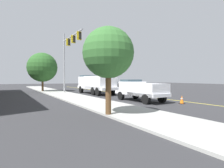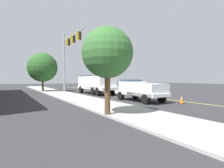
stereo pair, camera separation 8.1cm
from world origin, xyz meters
name	(u,v)px [view 1 (the left image)]	position (x,y,z in m)	size (l,w,h in m)	color
ground	(116,93)	(0.00, 0.00, 0.00)	(120.00, 120.00, 0.00)	#2D2D30
sidewalk_far_side	(65,95)	(-1.23, 7.66, 0.06)	(60.00, 3.60, 0.12)	#9E9E99
lane_centre_stripe	(116,93)	(0.00, 0.00, 0.00)	(50.00, 0.16, 0.01)	yellow
utility_bucket_truck	(96,82)	(-0.47, 3.34, 1.62)	(8.49, 3.77, 7.45)	white
service_pickup_truck	(140,89)	(-10.05, 1.82, 1.12)	(5.86, 2.96, 2.06)	white
passing_minivan	(110,85)	(6.54, -1.53, 0.97)	(5.04, 2.64, 1.69)	black
traffic_cone_leading	(182,100)	(-12.88, -0.54, 0.35)	(0.40, 0.40, 0.71)	black
traffic_cone_mid_front	(145,94)	(-8.12, 0.04, 0.43)	(0.40, 0.40, 0.86)	black
traffic_cone_mid_rear	(114,92)	(-1.76, 1.02, 0.35)	(0.40, 0.40, 0.71)	black
traffic_cone_trailing	(93,89)	(4.13, 2.40, 0.40)	(0.40, 0.40, 0.82)	black
traffic_signal_mast	(69,50)	(0.49, 6.91, 6.13)	(7.39, 1.40, 8.89)	gray
street_tree_left	(108,53)	(-15.22, 7.07, 3.55)	(2.87, 2.87, 5.01)	brown
street_tree_right	(42,67)	(6.55, 10.29, 4.02)	(4.77, 4.77, 6.41)	brown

